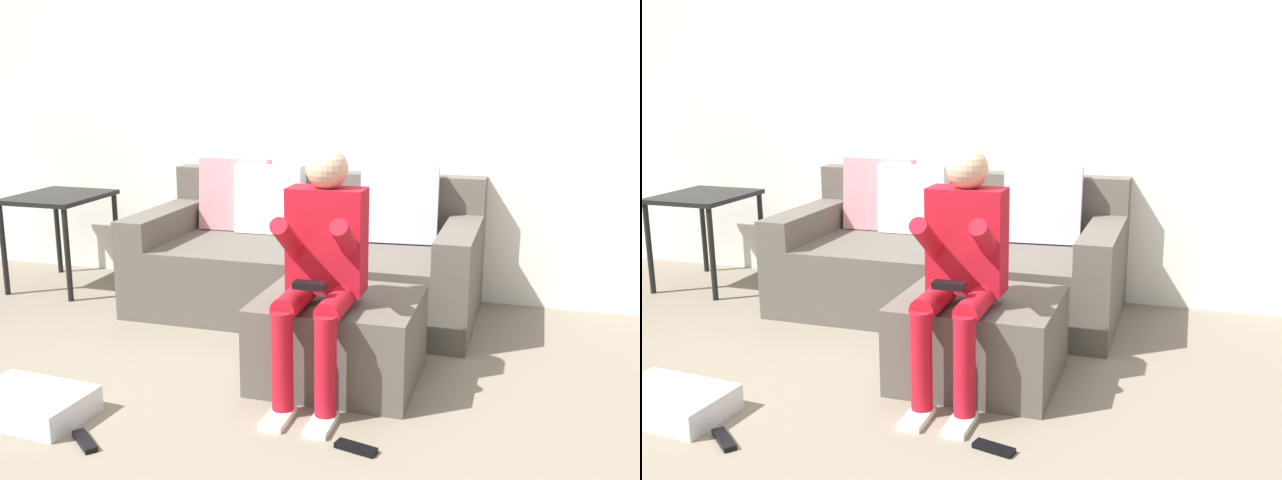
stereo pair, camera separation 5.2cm
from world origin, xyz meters
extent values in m
plane|color=slate|center=(0.00, 0.00, 0.00)|extent=(8.22, 8.22, 0.00)
cube|color=white|center=(0.00, 2.03, 1.38)|extent=(6.33, 0.10, 2.76)
cube|color=#59544C|center=(-0.27, 1.49, 0.21)|extent=(2.07, 0.99, 0.43)
cube|color=#59544C|center=(-0.27, 1.90, 0.62)|extent=(2.07, 0.16, 0.40)
cube|color=#59544C|center=(-1.21, 1.49, 0.51)|extent=(0.20, 0.99, 0.17)
cube|color=#59544C|center=(0.66, 1.49, 0.51)|extent=(0.20, 0.99, 0.17)
cube|color=pink|center=(-0.85, 1.76, 0.66)|extent=(0.48, 0.16, 0.48)
cube|color=white|center=(-0.59, 1.74, 0.65)|extent=(0.45, 0.17, 0.45)
cube|color=silver|center=(0.26, 1.73, 0.66)|extent=(0.48, 0.24, 0.48)
cube|color=#59544C|center=(0.20, 0.54, 0.21)|extent=(0.75, 0.64, 0.42)
cube|color=red|center=(0.16, 0.46, 0.71)|extent=(0.35, 0.17, 0.48)
sphere|color=#D8AD8C|center=(0.16, 0.46, 1.04)|extent=(0.19, 0.19, 0.19)
cylinder|color=red|center=(0.06, 0.29, 0.47)|extent=(0.11, 0.35, 0.11)
cylinder|color=red|center=(0.06, 0.12, 0.25)|extent=(0.09, 0.09, 0.44)
cube|color=white|center=(0.06, 0.06, 0.01)|extent=(0.10, 0.22, 0.03)
cylinder|color=red|center=(0.04, 0.33, 0.72)|extent=(0.08, 0.36, 0.29)
cylinder|color=red|center=(0.26, 0.29, 0.47)|extent=(0.11, 0.35, 0.11)
cylinder|color=red|center=(0.26, 0.12, 0.25)|extent=(0.09, 0.09, 0.44)
cube|color=white|center=(0.26, 0.06, 0.01)|extent=(0.10, 0.22, 0.03)
cylinder|color=red|center=(0.29, 0.34, 0.74)|extent=(0.08, 0.32, 0.26)
cube|color=black|center=(0.16, 0.20, 0.57)|extent=(0.14, 0.06, 0.03)
cube|color=silver|center=(-0.98, -0.21, 0.06)|extent=(0.53, 0.37, 0.11)
cube|color=black|center=(-2.04, 1.51, 0.63)|extent=(0.55, 0.63, 0.03)
cylinder|color=black|center=(-2.29, 1.23, 0.31)|extent=(0.04, 0.04, 0.61)
cylinder|color=black|center=(-1.79, 1.23, 0.31)|extent=(0.04, 0.04, 0.61)
cylinder|color=black|center=(-2.29, 1.80, 0.31)|extent=(0.04, 0.04, 0.61)
cylinder|color=black|center=(-1.79, 1.80, 0.31)|extent=(0.04, 0.04, 0.61)
cube|color=black|center=(0.44, -0.09, 0.01)|extent=(0.18, 0.09, 0.02)
cube|color=black|center=(-0.61, -0.35, 0.01)|extent=(0.18, 0.16, 0.02)
camera|label=1|loc=(1.07, -2.63, 1.47)|focal=40.96mm
camera|label=2|loc=(1.12, -2.62, 1.47)|focal=40.96mm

